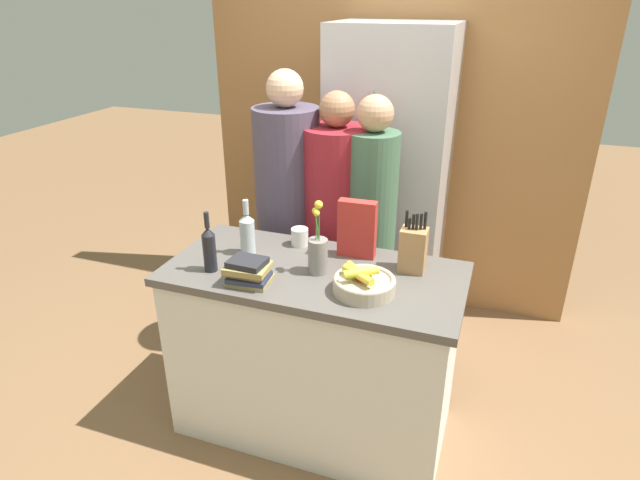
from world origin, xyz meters
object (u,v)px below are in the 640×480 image
refrigerator (388,184)px  book_stack (248,272)px  knife_block (413,249)px  flower_vase (318,252)px  fruit_bowl (363,283)px  cereal_box (357,229)px  person_at_sink (288,205)px  coffee_mug (300,237)px  bottle_vinegar (247,233)px  person_in_blue (336,220)px  person_in_red_tee (371,223)px  bottle_oil (209,248)px

refrigerator → book_stack: 1.44m
knife_block → flower_vase: size_ratio=0.83×
fruit_bowl → cereal_box: cereal_box is taller
flower_vase → person_at_sink: bearing=123.3°
fruit_bowl → cereal_box: size_ratio=0.95×
coffee_mug → book_stack: book_stack is taller
book_stack → person_at_sink: 0.85m
cereal_box → bottle_vinegar: bearing=-163.5°
flower_vase → person_in_blue: size_ratio=0.21×
fruit_bowl → flower_vase: (-0.25, 0.11, 0.06)m
cereal_box → person_in_red_tee: size_ratio=0.17×
bottle_vinegar → person_in_red_tee: 0.73m
coffee_mug → bottle_vinegar: bottle_vinegar is taller
refrigerator → bottle_vinegar: size_ratio=6.97×
book_stack → knife_block: bearing=29.0°
fruit_bowl → book_stack: size_ratio=1.36×
person_at_sink → person_in_blue: bearing=23.3°
knife_block → person_in_blue: bearing=138.0°
coffee_mug → book_stack: bearing=-98.5°
refrigerator → fruit_bowl: refrigerator is taller
person_in_blue → flower_vase: bearing=-57.2°
fruit_bowl → bottle_vinegar: size_ratio=0.96×
person_at_sink → person_in_blue: 0.30m
bottle_oil → person_in_red_tee: person_in_red_tee is taller
fruit_bowl → book_stack: bearing=-169.4°
flower_vase → bottle_oil: size_ratio=1.20×
book_stack → person_in_red_tee: 0.88m
bottle_vinegar → person_in_red_tee: bearing=47.8°
fruit_bowl → cereal_box: bearing=110.9°
flower_vase → person_in_blue: 0.67m
knife_block → bottle_oil: same height
fruit_bowl → book_stack: fruit_bowl is taller
book_stack → flower_vase: bearing=38.1°
refrigerator → fruit_bowl: (0.19, -1.31, -0.01)m
refrigerator → person_in_red_tee: size_ratio=1.19×
cereal_box → person_in_blue: bearing=120.2°
bottle_oil → person_in_red_tee: (0.57, 0.76, -0.10)m
cereal_box → bottle_vinegar: (-0.52, -0.15, -0.03)m
knife_block → cereal_box: bearing=168.4°
cereal_box → knife_block: bearing=-11.6°
book_stack → bottle_oil: (-0.22, 0.05, 0.06)m
person_at_sink → book_stack: bearing=-57.8°
fruit_bowl → person_in_blue: bearing=116.3°
flower_vase → fruit_bowl: bearing=-23.4°
book_stack → fruit_bowl: bearing=10.6°
knife_block → coffee_mug: (-0.60, 0.08, -0.06)m
refrigerator → bottle_vinegar: bearing=-111.7°
person_in_blue → person_in_red_tee: 0.22m
flower_vase → bottle_oil: bearing=-162.4°
flower_vase → cereal_box: size_ratio=1.22×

